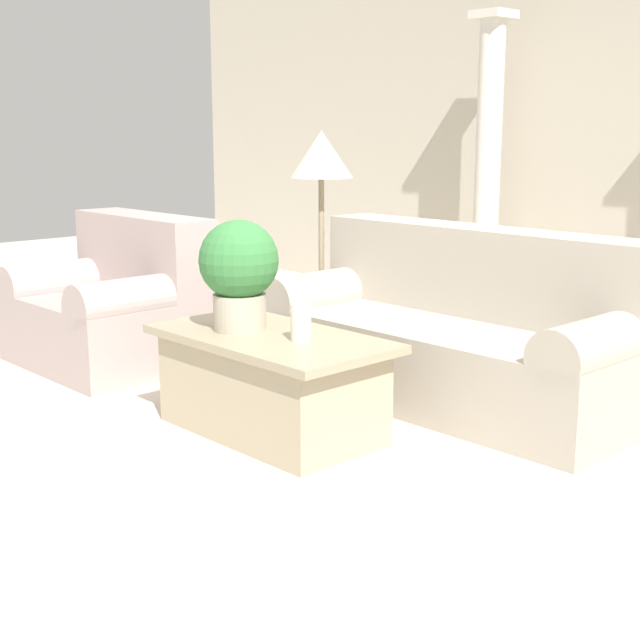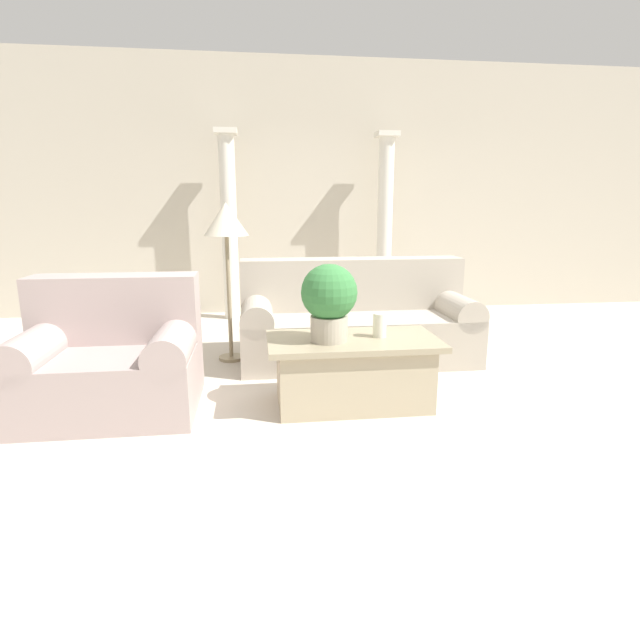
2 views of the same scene
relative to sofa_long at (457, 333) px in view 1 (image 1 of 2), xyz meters
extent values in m
plane|color=beige|center=(-0.16, -0.63, -0.36)|extent=(16.00, 16.00, 0.00)
cube|color=#ADA393|center=(0.00, -0.07, -0.14)|extent=(2.09, 0.89, 0.43)
cube|color=#ADA393|center=(0.00, 0.22, 0.31)|extent=(2.09, 0.31, 0.48)
cylinder|color=#ADA393|center=(-0.91, -0.07, 0.11)|extent=(0.28, 0.89, 0.28)
cylinder|color=#ADA393|center=(0.91, -0.07, 0.11)|extent=(0.28, 0.89, 0.28)
cube|color=#AE9A95|center=(-1.91, -1.01, -0.14)|extent=(1.16, 0.89, 0.43)
cube|color=#AE9A95|center=(-1.91, -0.72, 0.31)|extent=(1.16, 0.31, 0.48)
cylinder|color=#AE9A95|center=(-2.35, -1.01, 0.11)|extent=(0.28, 0.89, 0.28)
cylinder|color=#AE9A95|center=(-1.48, -1.01, 0.11)|extent=(0.28, 0.89, 0.28)
cube|color=tan|center=(-0.24, -1.10, -0.13)|extent=(1.05, 0.57, 0.44)
cube|color=tan|center=(-0.24, -1.10, 0.11)|extent=(1.20, 0.64, 0.04)
cylinder|color=#B2A893|center=(-0.42, -1.14, 0.22)|extent=(0.25, 0.25, 0.18)
sphere|color=#387A3D|center=(-0.42, -1.14, 0.47)|extent=(0.38, 0.38, 0.38)
cylinder|color=silver|center=(-0.05, -1.08, 0.21)|extent=(0.09, 0.09, 0.17)
cylinder|color=gray|center=(-1.15, 0.08, -0.34)|extent=(0.23, 0.23, 0.03)
cylinder|color=gray|center=(-1.15, 0.08, 0.23)|extent=(0.04, 0.04, 1.11)
cone|color=beige|center=(-1.15, 0.08, 0.92)|extent=(0.39, 0.39, 0.28)
cylinder|color=silver|center=(-1.22, 1.87, 0.75)|extent=(0.19, 0.19, 2.22)
cube|color=silver|center=(-1.22, 1.87, 1.89)|extent=(0.27, 0.27, 0.06)
camera|label=1|loc=(2.89, -3.72, 1.08)|focal=50.00mm
camera|label=2|loc=(-0.90, -4.41, 1.03)|focal=28.00mm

